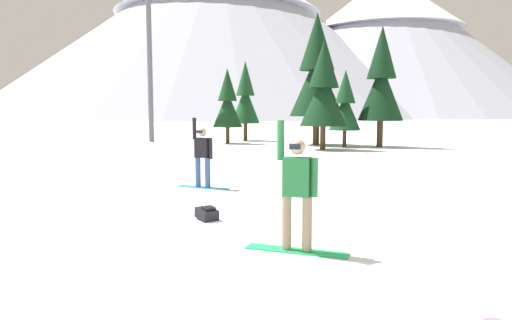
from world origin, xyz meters
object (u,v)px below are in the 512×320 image
at_px(snowboarder_foreground, 297,191).
at_px(backpack_black, 207,213).
at_px(pine_tree_tall, 381,81).
at_px(pine_tree_slender, 317,73).
at_px(ski_lift_tower, 149,49).
at_px(pine_tree_young, 227,103).
at_px(pine_tree_twin, 324,90).
at_px(snowboarder_midground, 203,155).
at_px(pine_tree_broad, 345,105).
at_px(pine_tree_short, 245,98).

xyz_separation_m(snowboarder_foreground, backpack_black, (-2.31, 1.15, -0.81)).
bearing_deg(pine_tree_tall, pine_tree_slender, 179.25).
distance_m(snowboarder_foreground, pine_tree_slender, 23.08).
relative_size(snowboarder_foreground, ski_lift_tower, 0.18).
distance_m(backpack_black, pine_tree_slender, 21.54).
distance_m(pine_tree_young, pine_tree_twin, 7.63).
relative_size(pine_tree_young, pine_tree_twin, 0.83).
bearing_deg(pine_tree_twin, pine_tree_slender, 114.02).
relative_size(snowboarder_midground, pine_tree_broad, 0.42).
xyz_separation_m(snowboarder_midground, ski_lift_tower, (-13.94, 15.21, 5.60)).
bearing_deg(pine_tree_slender, ski_lift_tower, -169.19).
distance_m(pine_tree_short, pine_tree_tall, 10.35).
relative_size(snowboarder_midground, ski_lift_tower, 0.17).
xyz_separation_m(pine_tree_young, pine_tree_slender, (5.76, 1.36, 1.83)).
xyz_separation_m(pine_tree_twin, pine_tree_slender, (-1.54, 3.46, 1.25)).
height_order(snowboarder_midground, pine_tree_short, pine_tree_short).
relative_size(pine_tree_short, pine_tree_slender, 0.70).
bearing_deg(ski_lift_tower, snowboarder_foreground, -46.79).
height_order(pine_tree_twin, ski_lift_tower, ski_lift_tower).
bearing_deg(backpack_black, pine_tree_tall, 91.35).
bearing_deg(pine_tree_broad, pine_tree_slender, 155.77).
bearing_deg(pine_tree_tall, pine_tree_young, -172.44).
xyz_separation_m(snowboarder_midground, pine_tree_tall, (1.62, 17.36, 3.02)).
bearing_deg(pine_tree_broad, ski_lift_tower, -174.80).
bearing_deg(snowboarder_foreground, pine_tree_twin, 106.20).
relative_size(backpack_black, pine_tree_slender, 0.07).
xyz_separation_m(snowboarder_midground, pine_tree_slender, (-2.44, 17.41, 3.64)).
distance_m(snowboarder_midground, pine_tree_young, 18.12).
relative_size(snowboarder_midground, backpack_black, 3.52).
distance_m(snowboarder_midground, ski_lift_tower, 21.38).
height_order(snowboarder_foreground, snowboarder_midground, snowboarder_foreground).
bearing_deg(pine_tree_young, snowboarder_midground, -62.94).
height_order(pine_tree_short, pine_tree_slender, pine_tree_slender).
height_order(snowboarder_foreground, backpack_black, snowboarder_foreground).
xyz_separation_m(pine_tree_young, pine_tree_short, (-0.32, 3.26, 0.44)).
distance_m(pine_tree_broad, pine_tree_slender, 3.09).
bearing_deg(pine_tree_twin, backpack_black, -80.07).
relative_size(pine_tree_young, ski_lift_tower, 0.44).
bearing_deg(pine_tree_short, pine_tree_slender, -17.37).
xyz_separation_m(pine_tree_short, ski_lift_tower, (-5.42, -4.10, 3.35)).
distance_m(pine_tree_tall, pine_tree_broad, 2.56).
bearing_deg(ski_lift_tower, pine_tree_tall, 7.85).
relative_size(pine_tree_short, pine_tree_broad, 1.26).
xyz_separation_m(snowboarder_midground, pine_tree_broad, (-0.31, 16.45, 1.61)).
relative_size(snowboarder_foreground, backpack_black, 3.58).
bearing_deg(backpack_black, pine_tree_young, 118.19).
distance_m(snowboarder_foreground, backpack_black, 2.70).
xyz_separation_m(pine_tree_broad, ski_lift_tower, (-13.63, -1.24, 3.99)).
xyz_separation_m(backpack_black, ski_lift_tower, (-16.05, 18.39, 6.39)).
bearing_deg(pine_tree_slender, pine_tree_young, -166.75).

